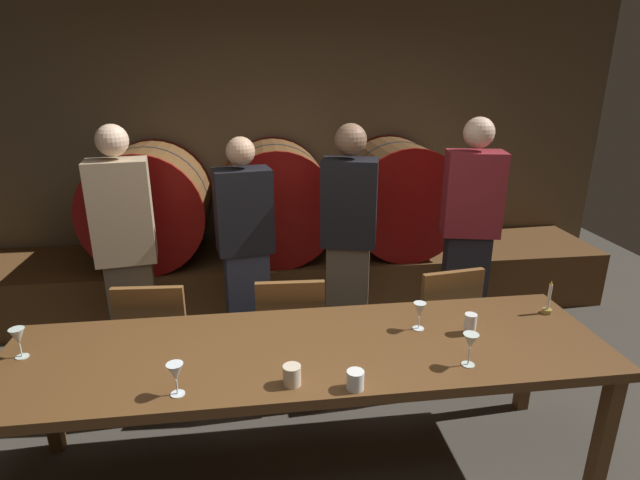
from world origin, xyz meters
name	(u,v)px	position (x,y,z in m)	size (l,w,h in m)	color
back_wall	(274,134)	(0.00, 2.85, 1.46)	(6.35, 0.24, 2.91)	brown
barrel_shelf	(281,278)	(0.00, 2.30, 0.24)	(5.72, 0.90, 0.49)	brown
wine_barrel_left	(150,204)	(-1.07, 2.30, 0.96)	(0.97, 0.83, 0.97)	brown
wine_barrel_center	(275,200)	(-0.03, 2.30, 0.96)	(0.97, 0.83, 0.97)	brown
wine_barrel_right	(397,196)	(1.04, 2.30, 0.96)	(0.97, 0.83, 0.97)	#513319
dining_table	(308,358)	(0.02, 0.25, 0.69)	(2.94, 0.83, 0.75)	brown
chair_left	(158,339)	(-0.82, 0.90, 0.49)	(0.43, 0.43, 0.88)	brown
chair_center	(291,333)	(-0.02, 0.86, 0.49)	(0.42, 0.42, 0.88)	brown
chair_right	(441,321)	(0.95, 0.89, 0.49)	(0.45, 0.45, 0.88)	brown
guest_far_left	(127,251)	(-1.07, 1.41, 0.88)	(0.41, 0.29, 1.71)	brown
guest_center_left	(246,250)	(-0.28, 1.48, 0.82)	(0.42, 0.30, 1.61)	#33384C
guest_center_right	(349,240)	(0.45, 1.46, 0.87)	(0.43, 0.33, 1.69)	brown
guest_far_right	(468,239)	(1.28, 1.30, 0.89)	(0.42, 0.32, 1.74)	black
candle_center	(548,304)	(1.37, 0.43, 0.81)	(0.05, 0.05, 0.20)	olive
wine_glass_far_left	(18,337)	(-1.32, 0.34, 0.86)	(0.07, 0.07, 0.15)	silver
wine_glass_center_left	(175,373)	(-0.56, -0.05, 0.86)	(0.07, 0.07, 0.15)	white
wine_glass_center_right	(419,311)	(0.61, 0.35, 0.86)	(0.07, 0.07, 0.15)	white
wine_glass_far_right	(470,342)	(0.73, 0.00, 0.87)	(0.07, 0.07, 0.16)	silver
cup_left	(292,375)	(-0.08, -0.04, 0.80)	(0.08, 0.08, 0.09)	beige
cup_center	(355,380)	(0.18, -0.11, 0.80)	(0.07, 0.07, 0.08)	white
cup_right	(470,324)	(0.86, 0.28, 0.81)	(0.06, 0.06, 0.11)	white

